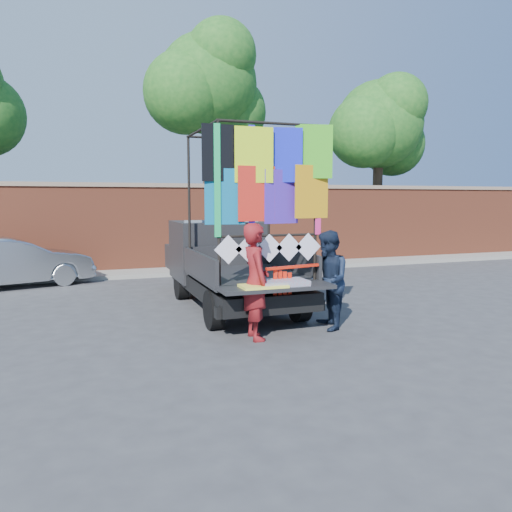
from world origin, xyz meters
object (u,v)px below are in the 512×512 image
object	(u,v)px
man	(328,280)
woman	(255,281)
sedan	(13,262)
pickup_truck	(224,262)

from	to	relation	value
man	woman	bearing A→B (deg)	-71.56
woman	man	size ratio (longest dim) A/B	1.09
woman	sedan	bearing A→B (deg)	34.20
woman	man	world-z (taller)	woman
woman	pickup_truck	bearing A→B (deg)	-4.94
woman	man	bearing A→B (deg)	-82.67
sedan	man	world-z (taller)	man
pickup_truck	man	size ratio (longest dim) A/B	3.23
pickup_truck	woman	size ratio (longest dim) A/B	2.96
sedan	man	xyz separation A→B (m)	(5.35, -6.14, 0.21)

